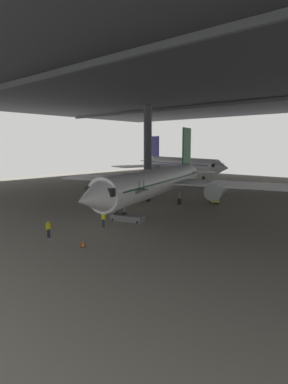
% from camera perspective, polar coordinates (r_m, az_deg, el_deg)
% --- Properties ---
extents(ground_plane, '(110.00, 110.00, 0.00)m').
position_cam_1_polar(ground_plane, '(45.28, 2.54, -2.57)').
color(ground_plane, gray).
extents(hangar_structure, '(121.00, 99.00, 18.93)m').
position_cam_1_polar(hangar_structure, '(56.83, 11.69, 18.00)').
color(hangar_structure, '#4C4F54').
rests_on(hangar_structure, ground_plane).
extents(airplane_main, '(35.86, 36.37, 11.54)m').
position_cam_1_polar(airplane_main, '(45.48, 2.56, 1.89)').
color(airplane_main, white).
rests_on(airplane_main, ground_plane).
extents(boarding_stairs, '(4.44, 2.48, 4.67)m').
position_cam_1_polar(boarding_stairs, '(36.52, -2.83, -4.03)').
color(boarding_stairs, slate).
rests_on(boarding_stairs, ground_plane).
extents(crew_worker_near_nose, '(0.26, 0.55, 1.63)m').
position_cam_1_polar(crew_worker_near_nose, '(31.21, -16.63, -6.13)').
color(crew_worker_near_nose, '#232838').
rests_on(crew_worker_near_nose, ground_plane).
extents(crew_worker_by_stairs, '(0.55, 0.25, 1.74)m').
position_cam_1_polar(crew_worker_by_stairs, '(33.81, -7.24, -4.63)').
color(crew_worker_by_stairs, '#232838').
rests_on(crew_worker_by_stairs, ground_plane).
extents(airplane_distant, '(35.16, 34.83, 11.30)m').
position_cam_1_polar(airplane_distant, '(88.73, 6.35, 4.92)').
color(airplane_distant, white).
rests_on(airplane_distant, ground_plane).
extents(traffic_cone_orange, '(0.36, 0.36, 0.60)m').
position_cam_1_polar(traffic_cone_orange, '(27.91, -10.79, -9.00)').
color(traffic_cone_orange, black).
rests_on(traffic_cone_orange, ground_plane).
extents(baggage_tug, '(2.30, 2.47, 0.90)m').
position_cam_1_polar(baggage_tug, '(49.10, 12.30, -1.28)').
color(baggage_tug, yellow).
rests_on(baggage_tug, ground_plane).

